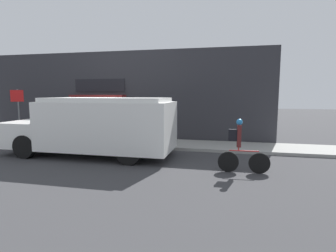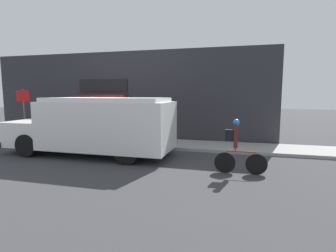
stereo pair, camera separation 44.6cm
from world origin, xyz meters
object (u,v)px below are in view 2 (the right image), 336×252
at_px(cyclist, 237,148).
at_px(trash_bin, 68,129).
at_px(school_bus, 96,125).
at_px(stop_sign_post, 23,105).

bearing_deg(cyclist, trash_bin, 154.54).
distance_m(school_bus, stop_sign_post, 6.02).
height_order(school_bus, stop_sign_post, stop_sign_post).
relative_size(cyclist, trash_bin, 1.93).
distance_m(cyclist, stop_sign_post, 11.57).
relative_size(school_bus, stop_sign_post, 2.66).
relative_size(cyclist, stop_sign_post, 0.66).
height_order(school_bus, cyclist, school_bus).
height_order(cyclist, stop_sign_post, stop_sign_post).
xyz_separation_m(school_bus, stop_sign_post, (-5.57, 2.19, 0.64)).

